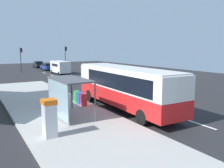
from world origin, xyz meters
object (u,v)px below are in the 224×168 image
at_px(sedan_far, 38,64).
at_px(ticket_machine, 49,118).
at_px(sedan_near, 48,66).
at_px(recycling_bin_blue, 80,98).
at_px(recycling_bin_red, 84,100).
at_px(recycling_bin_green, 77,97).
at_px(traffic_light_far_side, 21,56).
at_px(white_van, 60,67).
at_px(traffic_light_near_side, 66,54).
at_px(bus_shelter, 65,88).
at_px(bus, 124,85).

xyz_separation_m(sedan_far, ticket_machine, (-10.64, -44.93, 0.38)).
xyz_separation_m(sedan_near, recycling_bin_blue, (-6.50, -31.70, -0.14)).
bearing_deg(sedan_near, recycling_bin_red, -101.35).
distance_m(recycling_bin_red, recycling_bin_green, 1.40).
bearing_deg(recycling_bin_blue, traffic_light_far_side, 87.91).
distance_m(white_van, traffic_light_near_side, 7.14).
bearing_deg(bus_shelter, sedan_near, 75.81).
relative_size(white_van, recycling_bin_red, 5.49).
bearing_deg(bus, traffic_light_far_side, 92.41).
xyz_separation_m(recycling_bin_blue, traffic_light_far_side, (1.10, 30.23, 2.49)).
bearing_deg(recycling_bin_blue, traffic_light_near_side, 71.76).
relative_size(sedan_near, bus_shelter, 1.12).
distance_m(sedan_near, recycling_bin_green, 31.67).
xyz_separation_m(white_van, recycling_bin_red, (-6.40, -24.11, -0.69)).
bearing_deg(traffic_light_far_side, recycling_bin_blue, -92.09).
height_order(white_van, bus_shelter, bus_shelter).
distance_m(recycling_bin_green, traffic_light_near_side, 30.44).
bearing_deg(recycling_bin_red, ticket_machine, -129.78).
height_order(sedan_far, recycling_bin_red, sedan_far).
xyz_separation_m(bus, sedan_near, (4.01, 34.33, -1.05)).
bearing_deg(recycling_bin_red, traffic_light_near_side, 72.15).
bearing_deg(sedan_near, bus_shelter, -104.19).
relative_size(white_van, recycling_bin_green, 5.49).
distance_m(bus, recycling_bin_blue, 3.81).
xyz_separation_m(sedan_far, recycling_bin_green, (-6.50, -38.56, -0.14)).
xyz_separation_m(traffic_light_near_side, bus_shelter, (-11.91, -32.21, -1.20)).
distance_m(sedan_near, bus_shelter, 35.59).
bearing_deg(bus, traffic_light_near_side, 77.32).
bearing_deg(sedan_near, ticket_machine, -105.90).
distance_m(white_van, recycling_bin_red, 24.95).
xyz_separation_m(white_van, recycling_bin_green, (-6.40, -22.71, -0.69)).
distance_m(white_van, recycling_bin_blue, 24.27).
height_order(sedan_far, recycling_bin_green, sedan_far).
bearing_deg(white_van, recycling_bin_green, -105.74).
relative_size(white_van, ticket_machine, 2.69).
xyz_separation_m(traffic_light_near_side, traffic_light_far_side, (-8.60, 0.80, -0.15)).
height_order(recycling_bin_blue, recycling_bin_green, same).
height_order(white_van, recycling_bin_red, white_van).
height_order(recycling_bin_blue, traffic_light_near_side, traffic_light_near_side).
bearing_deg(white_van, sedan_far, 89.64).
bearing_deg(bus_shelter, white_van, 71.79).
distance_m(ticket_machine, traffic_light_far_side, 36.34).
bearing_deg(recycling_bin_red, recycling_bin_green, 90.00).
height_order(white_van, traffic_light_far_side, traffic_light_far_side).
distance_m(sedan_near, sedan_far, 7.56).
height_order(sedan_near, sedan_far, same).
xyz_separation_m(recycling_bin_blue, traffic_light_near_side, (9.70, 29.43, 2.64)).
height_order(ticket_machine, bus_shelter, bus_shelter).
height_order(bus, sedan_far, bus).
xyz_separation_m(bus, recycling_bin_red, (-2.49, 1.93, -1.19)).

